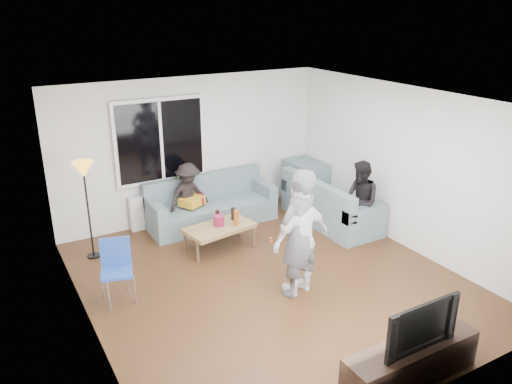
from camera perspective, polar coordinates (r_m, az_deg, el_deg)
floor at (r=7.47m, az=1.65°, el=-9.98°), size 5.00×5.50×0.04m
ceiling at (r=6.55m, az=1.89°, el=10.37°), size 5.00×5.50×0.04m
wall_back at (r=9.26m, az=-7.27°, el=4.83°), size 5.00×0.04×2.60m
wall_front at (r=4.99m, az=18.91°, el=-10.34°), size 5.00×0.04×2.60m
wall_left at (r=6.07m, az=-19.03°, el=-4.68°), size 0.04×5.50×2.60m
wall_right at (r=8.43m, az=16.54°, el=2.58°), size 0.04×5.50×2.60m
window_frame at (r=8.91m, az=-10.71°, el=5.70°), size 1.62×0.06×1.47m
window_glass at (r=8.88m, az=-10.62°, el=5.65°), size 1.50×0.02×1.35m
window_mullion at (r=8.87m, az=-10.60°, el=5.63°), size 0.05×0.03×1.35m
radiator at (r=9.26m, az=-10.12°, el=-1.79°), size 1.30×0.12×0.62m
potted_plant at (r=9.13m, az=-9.13°, el=1.09°), size 0.20×0.18×0.32m
vase at (r=9.07m, az=-10.78°, el=0.31°), size 0.19×0.19×0.16m
sofa_back_section at (r=9.15m, az=-5.04°, el=-1.06°), size 2.30×0.85×0.85m
sofa_right_section at (r=9.24m, az=8.43°, el=-0.98°), size 2.00×0.85×0.85m
sofa_corner at (r=10.19m, az=6.19°, el=1.19°), size 0.85×0.85×0.85m
cushion_yellow at (r=8.96m, az=-7.22°, el=-1.03°), size 0.48×0.46×0.14m
cushion_red at (r=9.05m, az=-7.05°, el=-0.80°), size 0.44×0.41×0.13m
coffee_table at (r=8.28m, az=-4.10°, el=-5.10°), size 1.18×0.77×0.40m
pitcher at (r=8.18m, az=-4.18°, el=-3.24°), size 0.17×0.17×0.17m
side_chair at (r=7.01m, az=-15.35°, el=-8.75°), size 0.49×0.49×0.86m
floor_lamp at (r=8.18m, az=-18.32°, el=-2.05°), size 0.32×0.32×1.56m
player_left at (r=6.77m, az=4.80°, el=-4.69°), size 0.75×0.61×1.80m
player_right at (r=6.86m, az=5.05°, el=-5.29°), size 0.98×0.52×1.59m
spectator_right at (r=8.60m, az=11.65°, el=-1.02°), size 0.64×0.75×1.36m
spectator_back at (r=8.96m, az=-7.59°, el=-0.46°), size 0.84×0.58×1.19m
tv_console at (r=5.86m, az=16.98°, el=-17.82°), size 1.60×0.40×0.44m
television at (r=5.57m, az=17.51°, el=-13.81°), size 0.95×0.12×0.54m
bottle_c at (r=8.35m, az=-4.36°, el=-2.67°), size 0.07×0.07×0.19m
bottle_e at (r=8.38m, az=-2.60°, el=-2.44°), size 0.07×0.07×0.22m
bottle_d at (r=8.15m, az=-2.25°, el=-2.93°), size 0.07×0.07×0.26m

